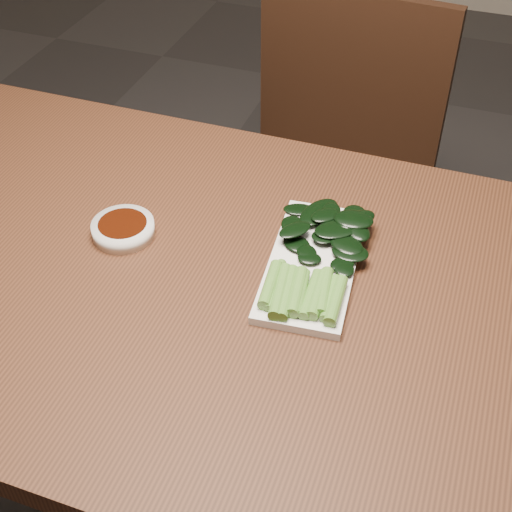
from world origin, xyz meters
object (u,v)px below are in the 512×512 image
Objects in this scene: table at (221,311)px; chair_far at (327,176)px; serving_plate at (313,264)px; gai_lan at (321,256)px; sauce_bowl at (123,229)px.

chair_far is (0.00, 0.67, -0.19)m from table.
serving_plate is 0.99× the size of gai_lan.
chair_far reaches higher than serving_plate.
gai_lan is at bearing 27.52° from table.
sauce_bowl is at bearing 167.19° from table.
table is 4.85× the size of serving_plate.
table is 0.18m from gai_lan.
sauce_bowl is 0.34× the size of gai_lan.
chair_far is 0.67m from serving_plate.
gai_lan is (0.14, -0.60, 0.29)m from chair_far.
gai_lan is at bearing 5.31° from sauce_bowl.
table is at bearing -85.30° from chair_far.
chair_far is 0.71m from sauce_bowl.
chair_far is at bearing 73.83° from sauce_bowl.
chair_far is 8.91× the size of sauce_bowl.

